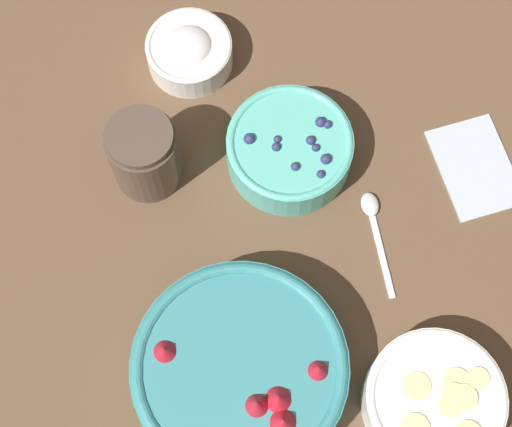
% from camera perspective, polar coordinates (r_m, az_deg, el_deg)
% --- Properties ---
extents(ground_plane, '(4.00, 4.00, 0.00)m').
position_cam_1_polar(ground_plane, '(1.05, 2.79, -2.35)').
color(ground_plane, brown).
extents(bowl_strawberries, '(0.24, 0.24, 0.09)m').
position_cam_1_polar(bowl_strawberries, '(0.98, -1.05, -10.47)').
color(bowl_strawberries, teal).
rests_on(bowl_strawberries, ground_plane).
extents(bowl_blueberries, '(0.16, 0.16, 0.06)m').
position_cam_1_polar(bowl_blueberries, '(1.07, 2.25, 4.35)').
color(bowl_blueberries, '#56B7A8').
rests_on(bowl_blueberries, ground_plane).
extents(bowl_bananas, '(0.16, 0.16, 0.06)m').
position_cam_1_polar(bowl_bananas, '(1.00, 11.78, -12.12)').
color(bowl_bananas, white).
rests_on(bowl_bananas, ground_plane).
extents(bowl_cream, '(0.11, 0.11, 0.05)m').
position_cam_1_polar(bowl_cream, '(1.14, -4.47, 10.76)').
color(bowl_cream, silver).
rests_on(bowl_cream, ground_plane).
extents(jar_chocolate, '(0.09, 0.09, 0.11)m').
position_cam_1_polar(jar_chocolate, '(1.05, -7.41, 3.85)').
color(jar_chocolate, '#4C3D33').
rests_on(jar_chocolate, ground_plane).
extents(napkin, '(0.14, 0.11, 0.01)m').
position_cam_1_polar(napkin, '(1.12, 14.42, 3.03)').
color(napkin, '#B2BCC6').
rests_on(napkin, ground_plane).
extents(spoon, '(0.14, 0.02, 0.01)m').
position_cam_1_polar(spoon, '(1.07, 7.90, -0.68)').
color(spoon, silver).
rests_on(spoon, ground_plane).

